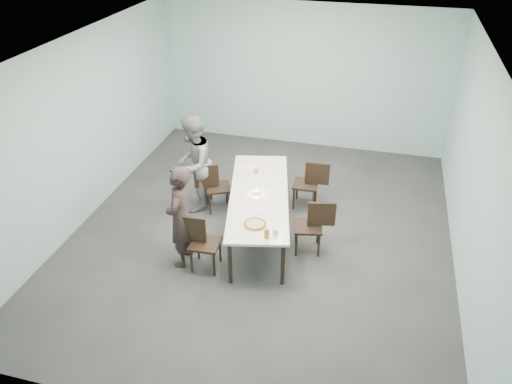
% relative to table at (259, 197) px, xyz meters
% --- Properties ---
extents(ground, '(7.00, 7.00, 0.00)m').
position_rel_table_xyz_m(ground, '(0.04, 0.03, -0.69)').
color(ground, '#333335').
rests_on(ground, ground).
extents(room_shell, '(6.02, 7.02, 3.01)m').
position_rel_table_xyz_m(room_shell, '(0.04, 0.03, 1.33)').
color(room_shell, '#9AC2C2').
rests_on(room_shell, ground).
extents(table, '(1.45, 2.73, 0.75)m').
position_rel_table_xyz_m(table, '(0.00, 0.00, 0.00)').
color(table, white).
rests_on(table, ground).
extents(chair_near_left, '(0.62, 0.44, 0.87)m').
position_rel_table_xyz_m(chair_near_left, '(-0.62, -1.04, -0.19)').
color(chair_near_left, black).
rests_on(chair_near_left, ground).
extents(chair_far_left, '(0.65, 0.56, 0.87)m').
position_rel_table_xyz_m(chair_far_left, '(-0.94, 0.50, -0.19)').
color(chair_far_left, black).
rests_on(chair_far_left, ground).
extents(chair_near_right, '(0.64, 0.49, 0.87)m').
position_rel_table_xyz_m(chair_near_right, '(0.91, -0.22, -0.19)').
color(chair_near_right, black).
rests_on(chair_near_right, ground).
extents(chair_far_right, '(0.61, 0.43, 0.87)m').
position_rel_table_xyz_m(chair_far_right, '(0.66, 1.02, -0.19)').
color(chair_far_right, black).
rests_on(chair_far_right, ground).
extents(diner_near, '(0.42, 0.61, 1.61)m').
position_rel_table_xyz_m(diner_near, '(-0.92, -0.98, 0.11)').
color(diner_near, black).
rests_on(diner_near, ground).
extents(diner_far, '(0.67, 0.85, 1.71)m').
position_rel_table_xyz_m(diner_far, '(-1.28, 0.49, 0.16)').
color(diner_far, slate).
rests_on(diner_far, ground).
extents(pizza, '(0.34, 0.34, 0.04)m').
position_rel_table_xyz_m(pizza, '(0.16, -0.84, 0.08)').
color(pizza, white).
rests_on(pizza, table).
extents(side_plate, '(0.18, 0.18, 0.01)m').
position_rel_table_xyz_m(side_plate, '(0.14, -0.44, 0.06)').
color(side_plate, white).
rests_on(side_plate, table).
extents(beer_glass, '(0.08, 0.08, 0.15)m').
position_rel_table_xyz_m(beer_glass, '(0.39, -1.08, 0.13)').
color(beer_glass, '#B98728').
rests_on(beer_glass, table).
extents(water_tumbler, '(0.08, 0.08, 0.09)m').
position_rel_table_xyz_m(water_tumbler, '(0.48, -0.97, 0.10)').
color(water_tumbler, silver).
rests_on(water_tumbler, table).
extents(tealight, '(0.06, 0.06, 0.05)m').
position_rel_table_xyz_m(tealight, '(-0.04, -0.00, 0.08)').
color(tealight, silver).
rests_on(tealight, table).
extents(amber_tumbler, '(0.07, 0.07, 0.08)m').
position_rel_table_xyz_m(amber_tumbler, '(-0.21, 0.65, 0.10)').
color(amber_tumbler, '#B98728').
rests_on(amber_tumbler, table).
extents(menu, '(0.34, 0.28, 0.01)m').
position_rel_table_xyz_m(menu, '(-0.42, 0.83, 0.06)').
color(menu, silver).
rests_on(menu, table).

